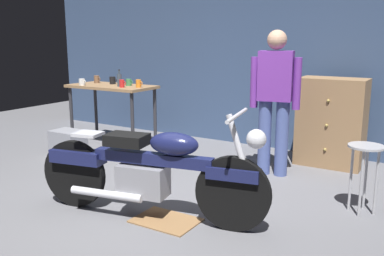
# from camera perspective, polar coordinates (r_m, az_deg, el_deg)

# --- Properties ---
(ground_plane) EXTENTS (12.00, 12.00, 0.00)m
(ground_plane) POSITION_cam_1_polar(r_m,az_deg,el_deg) (4.14, -5.58, -10.53)
(ground_plane) COLOR slate
(back_wall) EXTENTS (8.00, 0.12, 3.10)m
(back_wall) POSITION_cam_1_polar(r_m,az_deg,el_deg) (6.28, 9.96, 11.55)
(back_wall) COLOR #384C70
(back_wall) RESTS_ON ground_plane
(workbench) EXTENTS (1.30, 0.64, 0.90)m
(workbench) POSITION_cam_1_polar(r_m,az_deg,el_deg) (6.39, -10.71, 4.67)
(workbench) COLOR #99724C
(workbench) RESTS_ON ground_plane
(motorcycle) EXTENTS (2.16, 0.76, 1.00)m
(motorcycle) POSITION_cam_1_polar(r_m,az_deg,el_deg) (3.77, -5.72, -5.54)
(motorcycle) COLOR black
(motorcycle) RESTS_ON ground_plane
(person_standing) EXTENTS (0.56, 0.30, 1.67)m
(person_standing) POSITION_cam_1_polar(r_m,az_deg,el_deg) (4.95, 11.04, 4.16)
(person_standing) COLOR #4A5B9B
(person_standing) RESTS_ON ground_plane
(shop_stool) EXTENTS (0.32, 0.32, 0.64)m
(shop_stool) POSITION_cam_1_polar(r_m,az_deg,el_deg) (4.15, 22.20, -4.05)
(shop_stool) COLOR #B2B2B7
(shop_stool) RESTS_ON ground_plane
(wooden_dresser) EXTENTS (0.80, 0.47, 1.10)m
(wooden_dresser) POSITION_cam_1_polar(r_m,az_deg,el_deg) (5.57, 18.17, 0.74)
(wooden_dresser) COLOR #99724C
(wooden_dresser) RESTS_ON ground_plane
(drip_tray) EXTENTS (0.56, 0.40, 0.01)m
(drip_tray) POSITION_cam_1_polar(r_m,az_deg,el_deg) (3.84, -3.52, -12.28)
(drip_tray) COLOR olive
(drip_tray) RESTS_ON ground_plane
(storage_bin) EXTENTS (0.44, 0.32, 0.34)m
(storage_bin) POSITION_cam_1_polar(r_m,az_deg,el_deg) (6.08, -16.26, -1.89)
(storage_bin) COLOR gray
(storage_bin) RESTS_ON ground_plane
(mug_brown_stoneware) EXTENTS (0.12, 0.08, 0.11)m
(mug_brown_stoneware) POSITION_cam_1_polar(r_m,az_deg,el_deg) (6.73, -12.65, 6.40)
(mug_brown_stoneware) COLOR brown
(mug_brown_stoneware) RESTS_ON workbench
(mug_white_ceramic) EXTENTS (0.12, 0.09, 0.10)m
(mug_white_ceramic) POSITION_cam_1_polar(r_m,az_deg,el_deg) (6.44, -14.52, 5.99)
(mug_white_ceramic) COLOR white
(mug_white_ceramic) RESTS_ON workbench
(mug_green_speckled) EXTENTS (0.12, 0.08, 0.10)m
(mug_green_speckled) POSITION_cam_1_polar(r_m,az_deg,el_deg) (6.25, -8.47, 6.08)
(mug_green_speckled) COLOR #3D7F4C
(mug_green_speckled) RESTS_ON workbench
(mug_black_matte) EXTENTS (0.12, 0.09, 0.11)m
(mug_black_matte) POSITION_cam_1_polar(r_m,az_deg,el_deg) (6.51, -10.59, 6.29)
(mug_black_matte) COLOR black
(mug_black_matte) RESTS_ON workbench
(mug_red_diner) EXTENTS (0.11, 0.07, 0.11)m
(mug_red_diner) POSITION_cam_1_polar(r_m,az_deg,el_deg) (6.05, -9.36, 5.90)
(mug_red_diner) COLOR red
(mug_red_diner) RESTS_ON workbench
(mug_orange_travel) EXTENTS (0.11, 0.07, 0.11)m
(mug_orange_travel) POSITION_cam_1_polar(r_m,az_deg,el_deg) (6.02, -7.18, 5.94)
(mug_orange_travel) COLOR orange
(mug_orange_travel) RESTS_ON workbench
(bottle) EXTENTS (0.06, 0.06, 0.24)m
(bottle) POSITION_cam_1_polar(r_m,az_deg,el_deg) (6.16, -9.71, 6.40)
(bottle) COLOR #3F4C59
(bottle) RESTS_ON workbench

